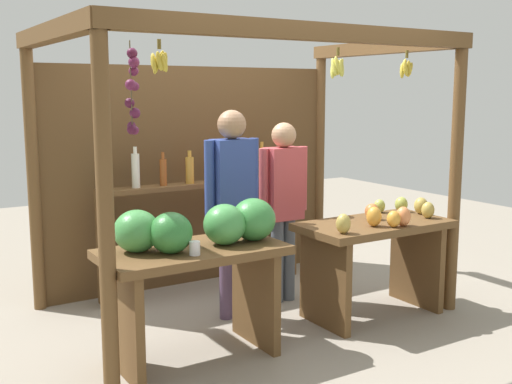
{
  "coord_description": "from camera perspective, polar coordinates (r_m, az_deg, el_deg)",
  "views": [
    {
      "loc": [
        -2.62,
        -4.41,
        1.82
      ],
      "look_at": [
        0.0,
        -0.18,
        1.02
      ],
      "focal_mm": 44.25,
      "sensor_mm": 36.0,
      "label": 1
    }
  ],
  "objects": [
    {
      "name": "ground_plane",
      "position": [
        5.44,
        -1.03,
        -10.46
      ],
      "size": [
        12.0,
        12.0,
        0.0
      ],
      "primitive_type": "plane",
      "color": "gray",
      "rests_on": "ground"
    },
    {
      "name": "market_stall",
      "position": [
        5.51,
        -3.34,
        3.98
      ],
      "size": [
        3.07,
        1.94,
        2.28
      ],
      "color": "brown",
      "rests_on": "ground"
    },
    {
      "name": "bottle_shelf_unit",
      "position": [
        5.8,
        -4.86,
        -0.95
      ],
      "size": [
        1.97,
        0.22,
        1.35
      ],
      "color": "brown",
      "rests_on": "ground"
    },
    {
      "name": "fruit_counter_right",
      "position": [
        5.21,
        10.8,
        -4.68
      ],
      "size": [
        1.26,
        0.65,
        0.94
      ],
      "color": "brown",
      "rests_on": "ground"
    },
    {
      "name": "vendor_man",
      "position": [
        4.99,
        -2.17,
        -0.21
      ],
      "size": [
        0.48,
        0.23,
        1.68
      ],
      "rotation": [
        0.0,
        0.0,
        -0.07
      ],
      "color": "#553F5A",
      "rests_on": "ground"
    },
    {
      "name": "vendor_woman",
      "position": [
        5.41,
        2.5,
        -0.37
      ],
      "size": [
        0.48,
        0.21,
        1.56
      ],
      "rotation": [
        0.0,
        0.0,
        -0.07
      ],
      "color": "#505762",
      "rests_on": "ground"
    },
    {
      "name": "fruit_counter_left",
      "position": [
        4.29,
        -5.36,
        -5.54
      ],
      "size": [
        1.25,
        0.64,
        1.08
      ],
      "color": "brown",
      "rests_on": "ground"
    }
  ]
}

